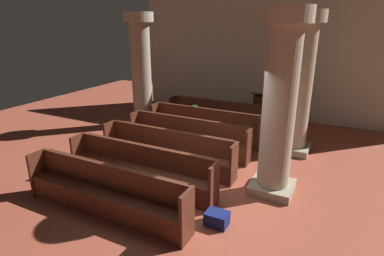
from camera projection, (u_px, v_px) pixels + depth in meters
ground_plane at (194, 190)px, 6.63m from camera, size 19.20×19.20×0.00m
back_wall at (272, 54)px, 11.03m from camera, size 10.00×0.16×4.50m
pew_row_0 at (218, 115)px, 10.23m from camera, size 3.44×0.47×0.91m
pew_row_1 at (204, 124)px, 9.32m from camera, size 3.44×0.46×0.91m
pew_row_2 at (188, 135)px, 8.41m from camera, size 3.44×0.47×0.91m
pew_row_3 at (167, 149)px, 7.50m from camera, size 3.44×0.46×0.91m
pew_row_4 at (140, 166)px, 6.59m from camera, size 3.44×0.46×0.91m
pew_row_5 at (105, 190)px, 5.68m from camera, size 3.44×0.47×0.91m
pillar_aisle_side at (300, 82)px, 8.00m from camera, size 0.92×0.92×3.63m
pillar_far_side at (141, 69)px, 10.26m from camera, size 0.92×0.92×3.63m
pillar_aisle_rear at (279, 103)px, 5.98m from camera, size 0.92×0.92×3.63m
lectern at (258, 110)px, 10.86m from camera, size 0.48×0.45×1.08m
hymn_book at (194, 106)px, 9.51m from camera, size 0.13×0.22×0.02m
kneeler_box_navy at (217, 219)px, 5.47m from camera, size 0.39×0.30×0.24m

